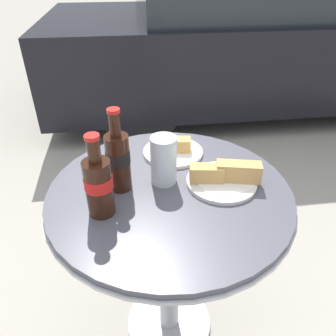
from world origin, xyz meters
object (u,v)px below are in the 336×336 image
object	(u,v)px
lunch_plate_near	(173,150)
parked_car	(257,36)
bistro_table	(169,224)
cola_bottle_left	(118,159)
lunch_plate_far	(224,177)
cola_bottle_right	(99,184)
drinking_glass	(164,162)

from	to	relation	value
lunch_plate_near	parked_car	size ratio (longest dim) A/B	0.05
bistro_table	cola_bottle_left	distance (m)	0.28
bistro_table	lunch_plate_far	size ratio (longest dim) A/B	3.30
cola_bottle_left	cola_bottle_right	xyz separation A→B (m)	(-0.05, -0.11, -0.01)
bistro_table	drinking_glass	bearing A→B (deg)	106.37
bistro_table	lunch_plate_near	world-z (taller)	lunch_plate_near
cola_bottle_right	drinking_glass	size ratio (longest dim) A/B	1.56
cola_bottle_right	lunch_plate_near	xyz separation A→B (m)	(0.23, 0.28, -0.08)
cola_bottle_left	lunch_plate_near	xyz separation A→B (m)	(0.18, 0.17, -0.08)
lunch_plate_far	bistro_table	bearing A→B (deg)	-178.03
bistro_table	drinking_glass	world-z (taller)	drinking_glass
lunch_plate_near	drinking_glass	bearing A→B (deg)	-108.06
bistro_table	lunch_plate_far	world-z (taller)	lunch_plate_far
drinking_glass	lunch_plate_far	world-z (taller)	drinking_glass
cola_bottle_right	drinking_glass	world-z (taller)	cola_bottle_right
bistro_table	parked_car	bearing A→B (deg)	63.91
lunch_plate_near	parked_car	bearing A→B (deg)	62.65
parked_car	bistro_table	bearing A→B (deg)	-116.09
cola_bottle_left	lunch_plate_near	distance (m)	0.26
drinking_glass	parked_car	xyz separation A→B (m)	(1.15, 2.28, -0.15)
cola_bottle_left	cola_bottle_right	world-z (taller)	cola_bottle_left
cola_bottle_right	parked_car	size ratio (longest dim) A/B	0.06
drinking_glass	cola_bottle_right	bearing A→B (deg)	-146.63
drinking_glass	parked_car	size ratio (longest dim) A/B	0.04
cola_bottle_left	parked_car	bearing A→B (deg)	60.84
lunch_plate_near	lunch_plate_far	distance (m)	0.23
cola_bottle_right	lunch_plate_far	xyz separation A→B (m)	(0.36, 0.08, -0.07)
lunch_plate_near	lunch_plate_far	bearing A→B (deg)	-57.09
drinking_glass	lunch_plate_far	xyz separation A→B (m)	(0.18, -0.04, -0.04)
lunch_plate_near	parked_car	distance (m)	2.40
drinking_glass	lunch_plate_near	distance (m)	0.17
bistro_table	lunch_plate_near	size ratio (longest dim) A/B	3.55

